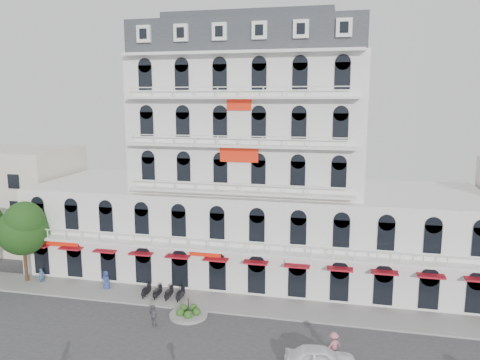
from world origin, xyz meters
TOP-DOWN VIEW (x-y plane):
  - ground at (0.00, 0.00)m, footprint 120.00×120.00m
  - sidewalk at (0.00, 9.00)m, footprint 53.00×4.00m
  - main_building at (0.00, 18.00)m, footprint 45.00×15.00m
  - flank_building_west at (-30.00, 20.00)m, footprint 14.00×10.00m
  - traffic_island at (-3.00, 6.00)m, footprint 3.20×3.20m
  - parked_scooter_row at (-6.35, 8.80)m, footprint 4.40×1.80m
  - tree_west_inner at (-20.95, 9.48)m, footprint 4.76×4.76m
  - parked_car at (8.14, 0.54)m, footprint 5.02×2.66m
  - pedestrian_left at (-12.39, 9.50)m, footprint 1.05×0.82m
  - pedestrian_mid at (-5.10, 3.74)m, footprint 1.12×0.86m
  - pedestrian_right at (8.97, 2.20)m, footprint 1.39×1.29m
  - pedestrian_far at (-19.33, 9.50)m, footprint 0.63×0.67m

SIDE VIEW (x-z plane):
  - ground at x=0.00m, z-range 0.00..0.00m
  - parked_scooter_row at x=-6.35m, z-range -0.55..0.55m
  - sidewalk at x=0.00m, z-range 0.00..0.16m
  - traffic_island at x=-3.00m, z-range -0.54..1.06m
  - pedestrian_far at x=-19.33m, z-range 0.00..1.54m
  - parked_car at x=8.14m, z-range 0.00..1.63m
  - pedestrian_mid at x=-5.10m, z-range 0.00..1.76m
  - pedestrian_right at x=8.97m, z-range 0.00..1.88m
  - pedestrian_left at x=-12.39m, z-range 0.00..1.89m
  - tree_west_inner at x=-20.95m, z-range 1.56..9.81m
  - flank_building_west at x=-30.00m, z-range 0.00..12.00m
  - main_building at x=0.00m, z-range -2.94..22.86m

